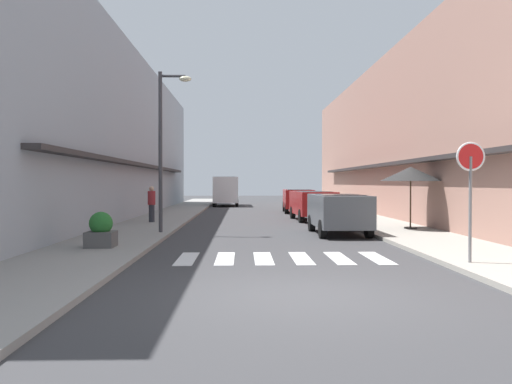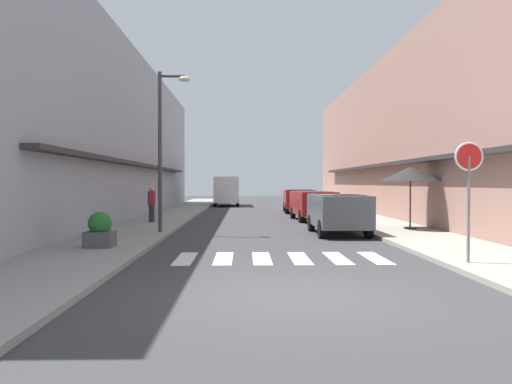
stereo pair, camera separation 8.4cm
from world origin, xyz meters
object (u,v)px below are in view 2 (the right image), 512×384
(round_street_sign, at_px, (469,170))
(street_lamp, at_px, (165,135))
(delivery_van, at_px, (226,189))
(planter_corner, at_px, (100,231))
(parked_car_near, at_px, (338,209))
(parked_car_far, at_px, (299,198))
(parked_car_mid, at_px, (313,202))
(cafe_umbrella, at_px, (410,174))
(pedestrian_walking_near, at_px, (152,203))

(round_street_sign, xyz_separation_m, street_lamp, (-7.84, 7.27, 1.43))
(delivery_van, bearing_deg, planter_corner, -95.23)
(parked_car_near, relative_size, parked_car_far, 0.99)
(round_street_sign, relative_size, street_lamp, 0.47)
(round_street_sign, xyz_separation_m, planter_corner, (-8.98, 3.00, -1.62))
(planter_corner, bearing_deg, parked_car_near, 30.48)
(planter_corner, bearing_deg, parked_car_mid, 56.76)
(parked_car_far, xyz_separation_m, planter_corner, (-7.42, -18.06, -0.36))
(delivery_van, bearing_deg, cafe_umbrella, -70.67)
(street_lamp, bearing_deg, parked_car_near, 0.85)
(parked_car_near, relative_size, delivery_van, 0.73)
(parked_car_far, xyz_separation_m, delivery_van, (-4.88, 9.71, 0.49))
(pedestrian_walking_near, bearing_deg, cafe_umbrella, -98.60)
(parked_car_near, xyz_separation_m, pedestrian_walking_near, (-7.61, 4.63, 0.04))
(parked_car_near, bearing_deg, pedestrian_walking_near, 148.67)
(parked_car_near, height_order, parked_car_far, same)
(planter_corner, bearing_deg, pedestrian_walking_near, 91.18)
(street_lamp, bearing_deg, planter_corner, -105.02)
(planter_corner, height_order, pedestrian_walking_near, pedestrian_walking_near)
(parked_car_near, height_order, parked_car_mid, same)
(parked_car_near, height_order, planter_corner, parked_car_near)
(delivery_van, height_order, cafe_umbrella, cafe_umbrella)
(pedestrian_walking_near, bearing_deg, street_lamp, -153.96)
(delivery_van, xyz_separation_m, street_lamp, (-1.40, -23.49, 2.20))
(parked_car_near, distance_m, parked_car_mid, 6.95)
(parked_car_near, distance_m, delivery_van, 23.91)
(parked_car_far, xyz_separation_m, street_lamp, (-6.27, -13.78, 2.68))
(round_street_sign, xyz_separation_m, cafe_umbrella, (1.42, 8.37, 0.05))
(round_street_sign, distance_m, cafe_umbrella, 8.49)
(parked_car_mid, xyz_separation_m, planter_corner, (-7.42, -11.32, -0.36))
(street_lamp, bearing_deg, delivery_van, 86.60)
(round_street_sign, relative_size, planter_corner, 2.76)
(planter_corner, bearing_deg, parked_car_far, 67.66)
(parked_car_mid, height_order, street_lamp, street_lamp)
(parked_car_far, distance_m, planter_corner, 19.52)
(parked_car_near, relative_size, street_lamp, 0.69)
(parked_car_near, relative_size, cafe_umbrella, 1.66)
(cafe_umbrella, bearing_deg, parked_car_mid, 116.60)
(parked_car_near, distance_m, cafe_umbrella, 3.40)
(parked_car_near, height_order, round_street_sign, round_street_sign)
(cafe_umbrella, relative_size, pedestrian_walking_near, 1.49)
(parked_car_far, distance_m, pedestrian_walking_near, 11.83)
(cafe_umbrella, bearing_deg, parked_car_far, 103.21)
(delivery_van, distance_m, planter_corner, 27.90)
(delivery_van, bearing_deg, parked_car_mid, -73.49)
(delivery_van, relative_size, round_street_sign, 2.03)
(parked_car_near, xyz_separation_m, street_lamp, (-6.27, -0.09, 2.68))
(round_street_sign, bearing_deg, parked_car_far, 94.24)
(cafe_umbrella, xyz_separation_m, pedestrian_walking_near, (-10.58, 3.62, -1.26))
(parked_car_mid, bearing_deg, round_street_sign, -83.78)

